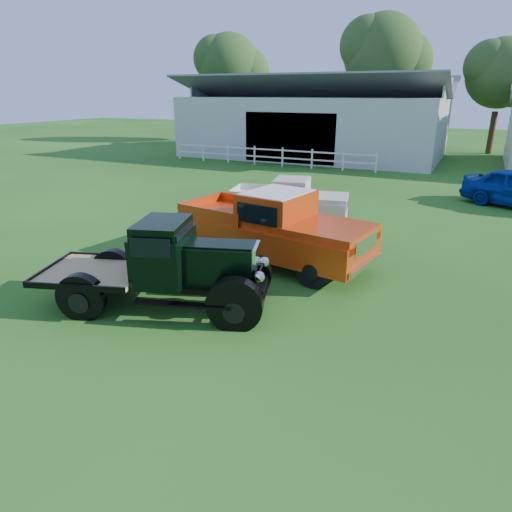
% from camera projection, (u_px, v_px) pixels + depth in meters
% --- Properties ---
extents(ground, '(120.00, 120.00, 0.00)m').
position_uv_depth(ground, '(223.00, 318.00, 9.78)').
color(ground, '#1E4912').
extents(shed_left, '(18.80, 10.20, 5.60)m').
position_uv_depth(shed_left, '(314.00, 117.00, 33.70)').
color(shed_left, '#9B9B9B').
rests_on(shed_left, ground).
extents(fence_rail, '(14.20, 0.16, 1.20)m').
position_uv_depth(fence_rail, '(268.00, 156.00, 29.78)').
color(fence_rail, white).
rests_on(fence_rail, ground).
extents(tree_a, '(6.30, 6.30, 10.50)m').
position_uv_depth(tree_a, '(229.00, 84.00, 43.30)').
color(tree_a, '#355422').
rests_on(tree_a, ground).
extents(tree_b, '(6.90, 6.90, 11.50)m').
position_uv_depth(tree_b, '(381.00, 77.00, 38.24)').
color(tree_b, '#355422').
rests_on(tree_b, ground).
extents(tree_c, '(5.40, 5.40, 9.00)m').
position_uv_depth(tree_c, '(498.00, 93.00, 34.13)').
color(tree_c, '#355422').
rests_on(tree_c, ground).
extents(vintage_flatbed, '(5.40, 3.45, 1.99)m').
position_uv_depth(vintage_flatbed, '(161.00, 265.00, 9.98)').
color(vintage_flatbed, black).
rests_on(vintage_flatbed, ground).
extents(red_pickup, '(5.95, 3.10, 2.07)m').
position_uv_depth(red_pickup, '(273.00, 227.00, 12.63)').
color(red_pickup, '#C0370D').
rests_on(red_pickup, ground).
extents(white_pickup, '(4.63, 2.55, 1.61)m').
position_uv_depth(white_pickup, '(289.00, 201.00, 16.60)').
color(white_pickup, beige).
rests_on(white_pickup, ground).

